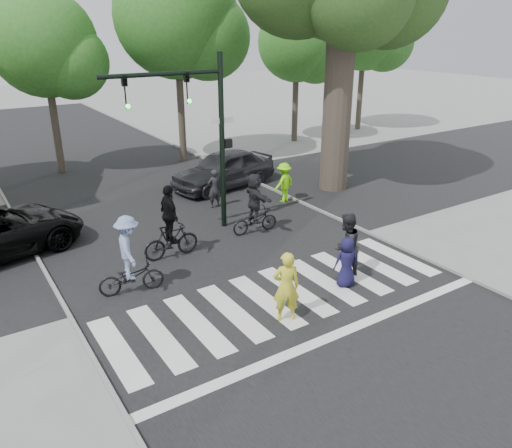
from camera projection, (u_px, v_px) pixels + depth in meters
The scene contains 20 objects.
ground at pixel (304, 312), 12.65m from camera, with size 120.00×120.00×0.00m, color gray.
road_stem at pixel (211, 244), 16.54m from camera, with size 10.00×70.00×0.01m, color black.
road_cross at pixel (173, 217), 18.87m from camera, with size 70.00×10.00×0.01m, color black.
curb_left at pixel (51, 283), 13.97m from camera, with size 0.10×70.00×0.10m, color gray.
curb_right at pixel (327, 214), 19.07m from camera, with size 0.10×70.00×0.10m, color gray.
crosswalk at pixel (288, 301), 13.16m from camera, with size 10.00×3.85×0.01m.
traffic_signal at pixel (199, 120), 16.20m from camera, with size 4.45×0.29×6.00m.
bg_tree_2 at pixel (51, 49), 22.55m from camera, with size 5.04×4.80×8.40m.
bg_tree_3 at pixel (184, 21), 24.13m from camera, with size 6.30×6.00×10.20m.
bg_tree_4 at pixel (302, 46), 29.29m from camera, with size 4.83×4.60×8.15m.
bg_tree_5 at pixel (370, 32), 32.52m from camera, with size 5.67×5.40×9.30m.
pedestrian_woman at pixel (286, 287), 12.01m from camera, with size 0.67×0.44×1.83m, color yellow.
pedestrian_child at pixel (346, 262), 13.69m from camera, with size 0.71×0.46×1.44m, color #17143A.
pedestrian_adult at pixel (346, 246), 14.05m from camera, with size 0.95×0.74×1.95m, color black.
cyclist_left at pixel (130, 260), 13.25m from camera, with size 1.83×1.23×2.21m.
cyclist_mid at pixel (170, 228), 15.32m from camera, with size 1.79×1.09×2.34m.
cyclist_right at pixel (255, 207), 17.16m from camera, with size 1.73×1.61×2.14m.
car_grey at pixel (224, 169), 22.09m from camera, with size 1.97×4.89×1.67m, color #2B2B30.
bystander_hivis at pixel (284, 182), 20.31m from camera, with size 1.05×0.60×1.62m, color #85FF0E.
bystander_dark at pixel (214, 189), 19.66m from camera, with size 0.57×0.37×1.55m, color black.
Camera 1 is at (-6.96, -8.49, 6.78)m, focal length 35.00 mm.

